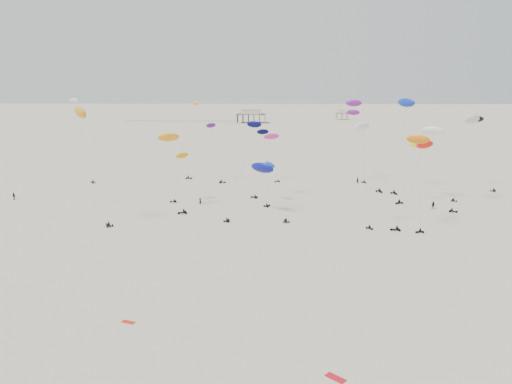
{
  "coord_description": "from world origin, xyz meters",
  "views": [
    {
      "loc": [
        2.56,
        -15.3,
        30.18
      ],
      "look_at": [
        0.0,
        88.0,
        7.0
      ],
      "focal_mm": 35.0,
      "sensor_mm": 36.0,
      "label": 1
    }
  ],
  "objects_px": {
    "pavilion_main": "(251,117)",
    "rig_0": "(363,142)",
    "pavilion_small": "(342,115)",
    "spectator_0": "(200,205)",
    "rig_9": "(266,143)"
  },
  "relations": [
    {
      "from": "pavilion_small",
      "to": "spectator_0",
      "type": "relative_size",
      "value": 4.38
    },
    {
      "from": "pavilion_main",
      "to": "rig_9",
      "type": "height_order",
      "value": "rig_9"
    },
    {
      "from": "rig_0",
      "to": "spectator_0",
      "type": "xyz_separation_m",
      "value": [
        -43.82,
        -21.9,
        -13.03
      ]
    },
    {
      "from": "rig_0",
      "to": "rig_9",
      "type": "relative_size",
      "value": 1.49
    },
    {
      "from": "pavilion_main",
      "to": "pavilion_small",
      "type": "bearing_deg",
      "value": 23.2
    },
    {
      "from": "pavilion_main",
      "to": "spectator_0",
      "type": "bearing_deg",
      "value": -91.0
    },
    {
      "from": "pavilion_small",
      "to": "pavilion_main",
      "type": "bearing_deg",
      "value": -156.8
    },
    {
      "from": "pavilion_small",
      "to": "rig_9",
      "type": "distance_m",
      "value": 251.24
    },
    {
      "from": "pavilion_main",
      "to": "rig_0",
      "type": "height_order",
      "value": "rig_0"
    },
    {
      "from": "pavilion_main",
      "to": "rig_9",
      "type": "bearing_deg",
      "value": -86.82
    },
    {
      "from": "pavilion_small",
      "to": "rig_9",
      "type": "relative_size",
      "value": 0.57
    },
    {
      "from": "rig_0",
      "to": "spectator_0",
      "type": "height_order",
      "value": "rig_0"
    },
    {
      "from": "pavilion_main",
      "to": "rig_0",
      "type": "xyz_separation_m",
      "value": [
        39.54,
        -223.56,
        8.81
      ]
    },
    {
      "from": "spectator_0",
      "to": "pavilion_small",
      "type": "bearing_deg",
      "value": -87.11
    },
    {
      "from": "rig_9",
      "to": "spectator_0",
      "type": "bearing_deg",
      "value": 130.87
    }
  ]
}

